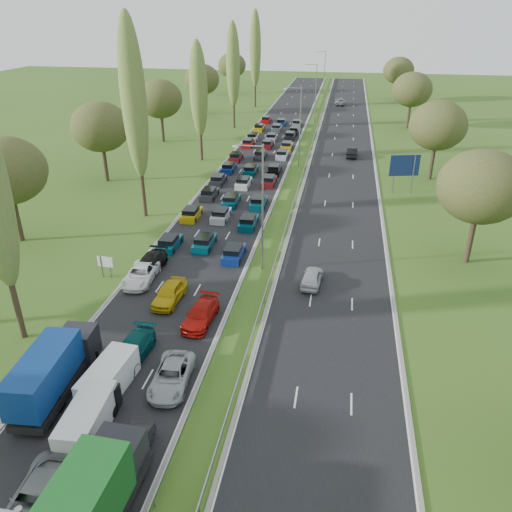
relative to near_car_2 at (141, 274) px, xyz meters
The scene contains 25 objects.
ground 42.67m from the near_car_2, 75.81° to the left, with size 260.00×260.00×0.00m, color #37591B.
near_carriageway 44.02m from the near_car_2, 85.17° to the left, with size 10.50×215.00×0.04m, color black.
far_carriageway 47.12m from the near_car_2, 68.58° to the left, with size 10.50×215.00×0.04m, color black.
central_reservation 45.09m from the near_car_2, 76.59° to the left, with size 2.36×215.00×0.32m.
lamp_columns 41.06m from the near_car_2, 75.12° to the left, with size 0.18×140.18×12.00m.
poplar_row 32.22m from the near_car_2, 100.64° to the left, with size 2.80×127.80×22.44m.
woodland_left 29.68m from the near_car_2, 123.78° to the left, with size 8.00×166.00×11.10m.
woodland_right 41.60m from the near_car_2, 43.09° to the left, with size 8.00×153.00×11.10m.
traffic_queue_fill 39.10m from the near_car_2, 84.51° to the left, with size 9.09×69.74×0.80m.
near_car_2 is the anchor object (origin of this frame).
near_car_3 1.99m from the near_car_2, 87.44° to the left, with size 2.14×5.25×1.52m, color black.
near_car_6 23.23m from the near_car_2, 80.51° to the right, with size 2.64×5.73×1.59m, color gray.
near_car_7 11.29m from the near_car_2, 71.18° to the right, with size 2.06×5.06×1.47m, color #044043.
near_car_8 4.65m from the near_car_2, 37.49° to the right, with size 1.90×4.73×1.61m, color #C2A00C.
near_car_9 20.46m from the near_car_2, 69.67° to the right, with size 1.48×4.23×1.39m, color black.
near_car_10 14.76m from the near_car_2, 60.56° to the right, with size 2.33×5.06×1.41m, color #9DA3A6.
near_car_11 8.94m from the near_car_2, 37.03° to the right, with size 2.01×4.95×1.44m, color #A8100A.
far_car_0 15.50m from the near_car_2, ahead, with size 1.70×4.24×1.44m, color #A5A8AE.
far_car_1 50.12m from the near_car_2, 68.09° to the left, with size 1.66×4.76×1.57m, color black.
far_car_2 98.19m from the near_car_2, 80.92° to the left, with size 2.63×5.71×1.59m, color gray.
blue_lorry 14.87m from the near_car_2, 89.15° to the right, with size 2.32×8.34×3.52m.
white_van_front 14.29m from the near_car_2, 75.92° to the right, with size 1.95×4.98×2.00m.
white_van_rear 17.95m from the near_car_2, 77.53° to the right, with size 1.96×4.99×2.01m.
info_sign 3.51m from the near_car_2, behind, with size 1.50×0.21×2.10m.
direction_sign 38.77m from the near_car_2, 49.02° to the left, with size 3.90×1.08×5.20m.
Camera 1 is at (11.25, 1.38, 22.35)m, focal length 35.00 mm.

